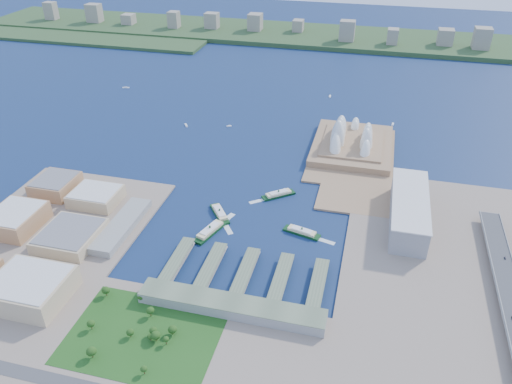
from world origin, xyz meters
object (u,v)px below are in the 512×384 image
(toaster_building, at_px, (409,210))
(ferry_d, at_px, (302,231))
(ferry_a, at_px, (220,212))
(car_c, at_px, (505,258))
(ferry_c, at_px, (210,229))
(opera_house, at_px, (354,132))
(ferry_b, at_px, (279,193))

(toaster_building, distance_m, ferry_d, 145.05)
(ferry_a, bearing_deg, car_c, -39.37)
(car_c, bearing_deg, ferry_c, -177.10)
(ferry_d, bearing_deg, ferry_c, 117.95)
(opera_house, relative_size, ferry_c, 3.17)
(ferry_a, distance_m, ferry_d, 117.14)
(ferry_b, relative_size, car_c, 11.09)
(ferry_b, relative_size, ferry_d, 1.01)
(ferry_a, relative_size, ferry_c, 0.90)
(ferry_b, distance_m, car_c, 303.61)
(ferry_d, bearing_deg, ferry_a, 97.34)
(ferry_c, bearing_deg, ferry_a, -70.93)
(ferry_c, height_order, car_c, car_c)
(ferry_a, bearing_deg, ferry_c, -124.77)
(opera_house, height_order, car_c, opera_house)
(ferry_d, relative_size, car_c, 10.96)
(ferry_a, height_order, ferry_b, ferry_a)
(opera_house, bearing_deg, ferry_d, -99.18)
(toaster_building, relative_size, ferry_b, 3.11)
(car_c, bearing_deg, toaster_building, 147.95)
(ferry_a, xyz_separation_m, ferry_b, (67.88, 67.76, -0.15))
(opera_house, distance_m, ferry_a, 291.97)
(ferry_b, bearing_deg, ferry_d, -8.23)
(ferry_d, height_order, car_c, car_c)
(toaster_building, height_order, car_c, toaster_building)
(toaster_building, bearing_deg, opera_house, 114.23)
(ferry_b, xyz_separation_m, car_c, (289.13, -92.00, 10.79))
(opera_house, distance_m, ferry_d, 263.28)
(opera_house, distance_m, toaster_building, 219.62)
(ferry_b, xyz_separation_m, ferry_d, (48.35, -82.26, -0.05))
(toaster_building, xyz_separation_m, ferry_c, (-247.49, -86.28, -15.13))
(opera_house, height_order, ferry_d, opera_house)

